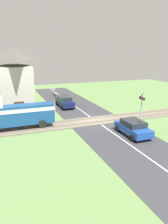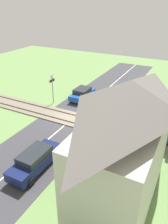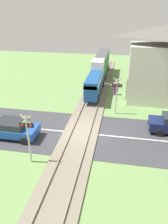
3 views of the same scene
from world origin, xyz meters
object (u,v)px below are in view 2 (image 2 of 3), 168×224
at_px(station_building, 124,151).
at_px(crossing_signal_west_approach, 52,85).
at_px(car_far_side, 35,160).
at_px(pedestrian_by_station, 154,149).
at_px(car_near_crossing, 82,94).
at_px(crossing_signal_east_approach, 98,120).

bearing_deg(station_building, crossing_signal_west_approach, -130.18).
bearing_deg(car_far_side, pedestrian_by_station, 126.40).
distance_m(car_near_crossing, pedestrian_by_station, 12.51).
bearing_deg(car_far_side, crossing_signal_east_approach, 152.93).
distance_m(crossing_signal_west_approach, crossing_signal_east_approach, 9.50).
xyz_separation_m(crossing_signal_east_approach, station_building, (4.94, 3.78, 1.56)).
xyz_separation_m(car_far_side, station_building, (-0.11, 6.37, 2.99)).
bearing_deg(crossing_signal_east_approach, pedestrian_by_station, 94.18).
distance_m(crossing_signal_west_approach, pedestrian_by_station, 13.72).
bearing_deg(station_building, car_far_side, -88.97).
bearing_deg(pedestrian_by_station, station_building, -10.29).
bearing_deg(crossing_signal_east_approach, station_building, 37.44).
relative_size(car_near_crossing, crossing_signal_east_approach, 1.11).
height_order(car_near_crossing, car_far_side, car_far_side).
distance_m(car_near_crossing, crossing_signal_east_approach, 9.46).
height_order(station_building, pedestrian_by_station, station_building).
bearing_deg(crossing_signal_east_approach, car_near_crossing, -144.23).
bearing_deg(pedestrian_by_station, crossing_signal_west_approach, -110.19).
height_order(car_near_crossing, station_building, station_building).
relative_size(crossing_signal_east_approach, station_building, 0.41).
distance_m(crossing_signal_west_approach, station_building, 15.57).
relative_size(car_far_side, crossing_signal_east_approach, 1.29).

